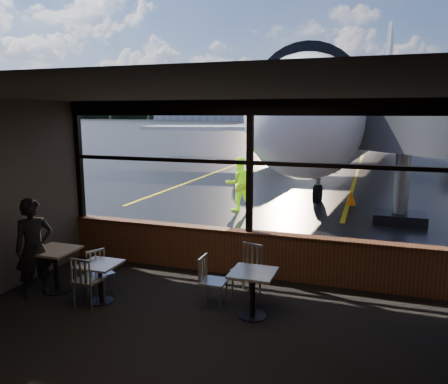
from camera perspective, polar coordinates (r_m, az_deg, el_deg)
The scene contains 27 objects.
ground_plane at distance 128.19m, azimuth 18.02°, elevation 8.31°, with size 520.00×520.00×0.00m, color black.
carpet_floor at distance 6.47m, azimuth -4.40°, elevation -19.78°, with size 8.00×6.00×0.01m, color black.
ceiling at distance 5.61m, azimuth -4.90°, elevation 12.82°, with size 8.00×6.00×0.04m, color #38332D.
wall_back at distance 3.44m, azimuth -25.82°, elevation -16.61°, with size 8.00×0.04×3.50m, color #49413A.
window_sill at distance 8.89m, azimuth 3.27°, elevation -8.10°, with size 8.00×0.28×0.90m, color #532B19.
window_header at distance 8.44m, azimuth 3.47°, elevation 10.94°, with size 8.00×0.18×0.30m, color black.
mullion_left at distance 10.28m, azimuth -18.40°, elevation 3.89°, with size 0.12×0.12×2.60m, color black.
mullion_centre at distance 8.50m, azimuth 3.39°, elevation 3.17°, with size 0.12×0.12×2.60m, color black.
window_transom at distance 8.49m, azimuth 3.40°, elevation 3.84°, with size 8.00×0.10×0.08m, color black.
airliner at distance 28.72m, azimuth 18.11°, elevation 14.74°, with size 31.29×37.55×11.47m, color white, non-canonical shape.
jet_bridge at distance 13.73m, azimuth 24.59°, elevation 5.76°, with size 8.96×10.96×4.78m, color #28282A, non-canonical shape.
cafe_table_near at distance 7.20m, azimuth 3.77°, elevation -13.19°, with size 0.70×0.70×0.77m, color #AAA39C, non-canonical shape.
cafe_table_mid at distance 8.00m, azimuth -15.81°, elevation -11.33°, with size 0.64×0.64×0.71m, color #A29C95, non-canonical shape.
cafe_table_left at distance 8.69m, azimuth -21.09°, elevation -9.54°, with size 0.74×0.74×0.81m, color #9E9A92, non-canonical shape.
chair_near_w at distance 7.49m, azimuth -1.37°, elevation -11.70°, with size 0.49×0.49×0.89m, color #B1ACA0, non-canonical shape.
chair_near_n at distance 7.97m, azimuth 2.96°, elevation -10.20°, with size 0.51×0.51×0.93m, color #BCB7AA, non-canonical shape.
chair_mid_s at distance 7.89m, azimuth -17.24°, elevation -10.99°, with size 0.49×0.49×0.90m, color #B3AEA2, non-canonical shape.
chair_mid_w at distance 8.24m, azimuth -15.83°, elevation -10.25°, with size 0.45×0.45×0.83m, color beige, non-canonical shape.
passenger at distance 8.47m, azimuth -23.55°, elevation -6.74°, with size 0.65×0.43×1.79m, color black.
ground_crew at distance 14.71m, azimuth 1.92°, elevation 1.09°, with size 0.88×0.69×1.81m, color #BFF219.
cone_nose at distance 16.32m, azimuth 16.24°, elevation -0.71°, with size 0.37×0.37×0.51m, color #FB6207.
hangar_left at distance 201.54m, azimuth -2.21°, elevation 10.88°, with size 45.00×18.00×11.00m, color silver, non-canonical shape.
hangar_mid at distance 193.16m, azimuth 18.47°, elevation 10.25°, with size 38.00×15.00×10.00m, color silver, non-canonical shape.
fuel_tank_a at distance 192.85m, azimuth 9.35°, elevation 10.04°, with size 8.00×8.00×6.00m, color silver.
fuel_tank_b at distance 191.43m, azimuth 12.35°, elevation 9.95°, with size 8.00×8.00×6.00m, color silver.
fuel_tank_c at distance 190.53m, azimuth 15.38°, elevation 9.82°, with size 8.00×8.00×6.00m, color silver.
treeline at distance 218.16m, azimuth 18.56°, elevation 10.45°, with size 360.00×3.00×12.00m, color black.
Camera 1 is at (2.24, -8.13, 3.25)m, focal length 35.00 mm.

